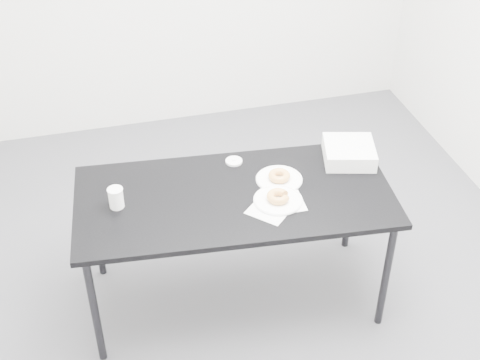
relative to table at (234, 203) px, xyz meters
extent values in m
plane|color=#4A4A4F|center=(-0.04, 0.09, -0.70)|extent=(4.00, 4.00, 0.00)
cube|color=black|center=(0.00, 0.00, 0.04)|extent=(1.73, 0.93, 0.03)
cylinder|color=black|center=(-0.80, -0.26, -0.34)|extent=(0.04, 0.04, 0.73)
cylinder|color=black|center=(-0.74, 0.40, -0.34)|extent=(0.04, 0.04, 0.73)
cylinder|color=black|center=(0.74, -0.40, -0.34)|extent=(0.04, 0.04, 0.73)
cylinder|color=black|center=(0.80, 0.26, -0.34)|extent=(0.04, 0.04, 0.73)
cube|color=white|center=(0.17, -0.15, 0.06)|extent=(0.32, 0.32, 0.00)
cube|color=green|center=(0.25, -0.06, 0.06)|extent=(0.06, 0.06, 0.00)
cylinder|color=#0C8765|center=(0.23, -0.07, 0.06)|extent=(0.12, 0.01, 0.01)
cube|color=white|center=(0.24, -0.13, 0.06)|extent=(0.18, 0.18, 0.00)
cylinder|color=white|center=(0.21, -0.11, 0.06)|extent=(0.26, 0.26, 0.01)
torus|color=#CE8441|center=(0.21, -0.11, 0.09)|extent=(0.14, 0.14, 0.04)
cylinder|color=white|center=(0.27, 0.06, 0.06)|extent=(0.25, 0.25, 0.01)
torus|color=#CE8441|center=(0.27, 0.06, 0.08)|extent=(0.14, 0.14, 0.04)
cylinder|color=white|center=(-0.61, 0.05, 0.11)|extent=(0.07, 0.07, 0.11)
cylinder|color=white|center=(0.07, 0.29, 0.06)|extent=(0.09, 0.09, 0.01)
cube|color=white|center=(0.70, 0.15, 0.10)|extent=(0.34, 0.34, 0.09)
camera|label=1|loc=(-0.67, -2.69, 2.21)|focal=50.00mm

